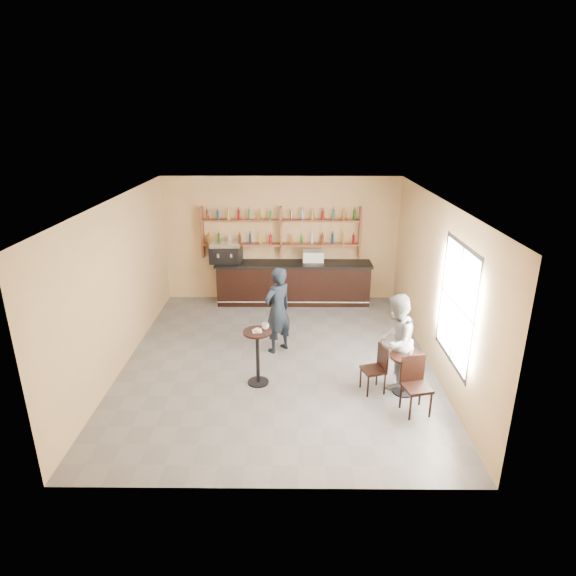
{
  "coord_description": "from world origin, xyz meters",
  "views": [
    {
      "loc": [
        0.28,
        -8.55,
        4.67
      ],
      "look_at": [
        0.2,
        0.8,
        1.25
      ],
      "focal_mm": 30.0,
      "sensor_mm": 36.0,
      "label": 1
    }
  ],
  "objects_px": {
    "bar_counter": "(293,283)",
    "espresso_machine": "(226,252)",
    "pedestal_table": "(258,357)",
    "chair_south": "(417,387)",
    "patron_second": "(395,341)",
    "pastry_case": "(313,257)",
    "man_main": "(278,310)",
    "cafe_table": "(405,374)",
    "chair_west": "(373,369)"
  },
  "relations": [
    {
      "from": "cafe_table",
      "to": "patron_second",
      "type": "distance_m",
      "value": 0.59
    },
    {
      "from": "pedestal_table",
      "to": "chair_west",
      "type": "height_order",
      "value": "pedestal_table"
    },
    {
      "from": "espresso_machine",
      "to": "pastry_case",
      "type": "distance_m",
      "value": 2.21
    },
    {
      "from": "espresso_machine",
      "to": "pedestal_table",
      "type": "relative_size",
      "value": 0.73
    },
    {
      "from": "bar_counter",
      "to": "cafe_table",
      "type": "height_order",
      "value": "bar_counter"
    },
    {
      "from": "pastry_case",
      "to": "pedestal_table",
      "type": "xyz_separation_m",
      "value": [
        -1.15,
        -4.01,
        -0.71
      ]
    },
    {
      "from": "man_main",
      "to": "patron_second",
      "type": "relative_size",
      "value": 1.04
    },
    {
      "from": "bar_counter",
      "to": "pedestal_table",
      "type": "bearing_deg",
      "value": -99.24
    },
    {
      "from": "pedestal_table",
      "to": "man_main",
      "type": "relative_size",
      "value": 0.58
    },
    {
      "from": "pastry_case",
      "to": "chair_west",
      "type": "bearing_deg",
      "value": -78.08
    },
    {
      "from": "patron_second",
      "to": "chair_west",
      "type": "bearing_deg",
      "value": -30.24
    },
    {
      "from": "bar_counter",
      "to": "chair_south",
      "type": "height_order",
      "value": "bar_counter"
    },
    {
      "from": "pedestal_table",
      "to": "man_main",
      "type": "bearing_deg",
      "value": 76.03
    },
    {
      "from": "bar_counter",
      "to": "chair_south",
      "type": "distance_m",
      "value": 5.3
    },
    {
      "from": "bar_counter",
      "to": "espresso_machine",
      "type": "distance_m",
      "value": 1.89
    },
    {
      "from": "espresso_machine",
      "to": "patron_second",
      "type": "relative_size",
      "value": 0.44
    },
    {
      "from": "espresso_machine",
      "to": "chair_south",
      "type": "relative_size",
      "value": 0.79
    },
    {
      "from": "cafe_table",
      "to": "man_main",
      "type": "bearing_deg",
      "value": 144.86
    },
    {
      "from": "bar_counter",
      "to": "patron_second",
      "type": "bearing_deg",
      "value": -65.95
    },
    {
      "from": "bar_counter",
      "to": "chair_south",
      "type": "bearing_deg",
      "value": -67.91
    },
    {
      "from": "cafe_table",
      "to": "chair_south",
      "type": "bearing_deg",
      "value": -85.24
    },
    {
      "from": "espresso_machine",
      "to": "patron_second",
      "type": "distance_m",
      "value": 5.36
    },
    {
      "from": "espresso_machine",
      "to": "pedestal_table",
      "type": "bearing_deg",
      "value": -67.25
    },
    {
      "from": "pedestal_table",
      "to": "patron_second",
      "type": "bearing_deg",
      "value": -0.35
    },
    {
      "from": "bar_counter",
      "to": "patron_second",
      "type": "relative_size",
      "value": 2.29
    },
    {
      "from": "pastry_case",
      "to": "pedestal_table",
      "type": "height_order",
      "value": "pastry_case"
    },
    {
      "from": "chair_south",
      "to": "cafe_table",
      "type": "bearing_deg",
      "value": 81.31
    },
    {
      "from": "pastry_case",
      "to": "patron_second",
      "type": "distance_m",
      "value": 4.24
    },
    {
      "from": "bar_counter",
      "to": "pastry_case",
      "type": "distance_m",
      "value": 0.85
    },
    {
      "from": "pastry_case",
      "to": "chair_south",
      "type": "bearing_deg",
      "value": -73.02
    },
    {
      "from": "pedestal_table",
      "to": "patron_second",
      "type": "height_order",
      "value": "patron_second"
    },
    {
      "from": "pastry_case",
      "to": "pedestal_table",
      "type": "bearing_deg",
      "value": -105.95
    },
    {
      "from": "pedestal_table",
      "to": "cafe_table",
      "type": "relative_size",
      "value": 1.42
    },
    {
      "from": "patron_second",
      "to": "espresso_machine",
      "type": "bearing_deg",
      "value": -109.79
    },
    {
      "from": "espresso_machine",
      "to": "bar_counter",
      "type": "bearing_deg",
      "value": 7.97
    },
    {
      "from": "bar_counter",
      "to": "pastry_case",
      "type": "bearing_deg",
      "value": 0.0
    },
    {
      "from": "espresso_machine",
      "to": "pedestal_table",
      "type": "height_order",
      "value": "espresso_machine"
    },
    {
      "from": "cafe_table",
      "to": "pedestal_table",
      "type": "bearing_deg",
      "value": 173.34
    },
    {
      "from": "chair_south",
      "to": "patron_second",
      "type": "relative_size",
      "value": 0.56
    },
    {
      "from": "man_main",
      "to": "cafe_table",
      "type": "relative_size",
      "value": 2.46
    },
    {
      "from": "bar_counter",
      "to": "man_main",
      "type": "relative_size",
      "value": 2.2
    },
    {
      "from": "pastry_case",
      "to": "patron_second",
      "type": "relative_size",
      "value": 0.31
    },
    {
      "from": "espresso_machine",
      "to": "chair_south",
      "type": "xyz_separation_m",
      "value": [
        3.7,
        -4.91,
        -0.86
      ]
    },
    {
      "from": "chair_west",
      "to": "patron_second",
      "type": "bearing_deg",
      "value": 104.91
    },
    {
      "from": "pastry_case",
      "to": "chair_south",
      "type": "xyz_separation_m",
      "value": [
        1.5,
        -4.91,
        -0.75
      ]
    },
    {
      "from": "pastry_case",
      "to": "chair_west",
      "type": "relative_size",
      "value": 0.62
    },
    {
      "from": "pedestal_table",
      "to": "chair_south",
      "type": "height_order",
      "value": "pedestal_table"
    },
    {
      "from": "cafe_table",
      "to": "chair_west",
      "type": "distance_m",
      "value": 0.56
    },
    {
      "from": "man_main",
      "to": "chair_south",
      "type": "xyz_separation_m",
      "value": [
        2.32,
        -2.2,
        -0.42
      ]
    },
    {
      "from": "bar_counter",
      "to": "patron_second",
      "type": "xyz_separation_m",
      "value": [
        1.79,
        -4.02,
        0.33
      ]
    }
  ]
}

